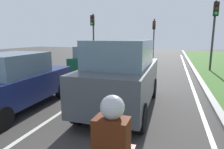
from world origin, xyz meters
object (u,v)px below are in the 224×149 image
object	(u,v)px
car_hatchback_far	(91,60)
rider_person	(112,141)
traffic_light_overhead_left	(93,29)
car_suv_ahead	(122,74)
traffic_light_near_right	(215,23)
traffic_light_far_median	(154,32)
car_sedan_left_lane	(15,82)

from	to	relation	value
car_hatchback_far	rider_person	bearing A→B (deg)	-65.56
car_hatchback_far	rider_person	xyz separation A→B (m)	(4.62, -9.96, 0.31)
car_hatchback_far	traffic_light_overhead_left	xyz separation A→B (m)	(-1.97, 5.06, 2.18)
rider_person	traffic_light_overhead_left	world-z (taller)	traffic_light_overhead_left
car_hatchback_far	traffic_light_overhead_left	world-z (taller)	traffic_light_overhead_left
car_suv_ahead	traffic_light_near_right	world-z (taller)	traffic_light_near_right
rider_person	car_hatchback_far	bearing A→B (deg)	116.25
car_suv_ahead	traffic_light_far_median	xyz separation A→B (m)	(-0.68, 16.70, 1.78)
car_hatchback_far	traffic_light_overhead_left	bearing A→B (deg)	110.84
car_suv_ahead	traffic_light_far_median	bearing A→B (deg)	91.98
car_suv_ahead	traffic_light_far_median	distance (m)	16.81
traffic_light_far_median	traffic_light_overhead_left	bearing A→B (deg)	-130.66
traffic_light_near_right	traffic_light_overhead_left	distance (m)	9.94
car_suv_ahead	car_sedan_left_lane	bearing A→B (deg)	-162.91
traffic_light_overhead_left	traffic_light_far_median	world-z (taller)	traffic_light_overhead_left
car_suv_ahead	traffic_light_near_right	distance (m)	9.99
car_hatchback_far	traffic_light_far_median	xyz separation A→B (m)	(3.00, 10.84, 2.07)
rider_person	traffic_light_near_right	distance (m)	13.51
car_sedan_left_lane	car_hatchback_far	distance (m)	6.93
car_suv_ahead	traffic_light_near_right	size ratio (longest dim) A/B	0.95
car_suv_ahead	traffic_light_overhead_left	bearing A→B (deg)	116.97
car_sedan_left_lane	traffic_light_near_right	distance (m)	12.64
car_suv_ahead	car_sedan_left_lane	distance (m)	3.54
car_suv_ahead	rider_person	xyz separation A→B (m)	(0.94, -4.10, 0.02)
car_hatchback_far	traffic_light_near_right	world-z (taller)	traffic_light_near_right
car_hatchback_far	rider_person	distance (m)	10.98
car_sedan_left_lane	car_hatchback_far	bearing A→B (deg)	91.11
traffic_light_overhead_left	traffic_light_far_median	size ratio (longest dim) A/B	1.02
car_sedan_left_lane	traffic_light_overhead_left	world-z (taller)	traffic_light_overhead_left
traffic_light_far_median	rider_person	bearing A→B (deg)	-85.55
car_sedan_left_lane	car_hatchback_far	xyz separation A→B (m)	(-0.30, 6.92, -0.04)
rider_person	traffic_light_far_median	bearing A→B (deg)	95.84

